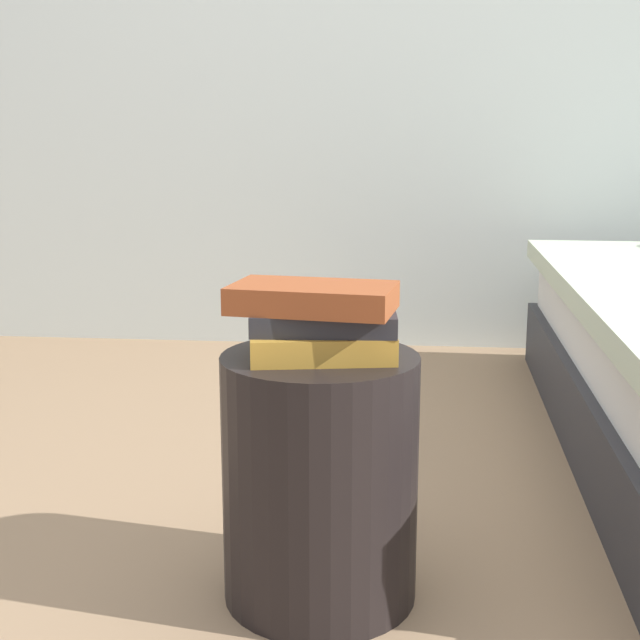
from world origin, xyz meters
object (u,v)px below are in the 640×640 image
book_ochre (320,342)px  book_charcoal (325,319)px  book_rust (313,298)px  side_table (320,478)px

book_ochre → book_charcoal: (0.01, -0.00, 0.04)m
book_ochre → book_rust: (-0.01, -0.02, 0.08)m
book_ochre → book_charcoal: size_ratio=0.99×
book_ochre → book_charcoal: 0.04m
book_charcoal → book_rust: size_ratio=0.89×
book_rust → book_charcoal: bearing=52.1°
book_rust → side_table: bearing=49.4°
side_table → book_rust: (-0.01, -0.01, 0.33)m
book_ochre → book_charcoal: book_charcoal is taller
book_charcoal → book_rust: bearing=-139.6°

